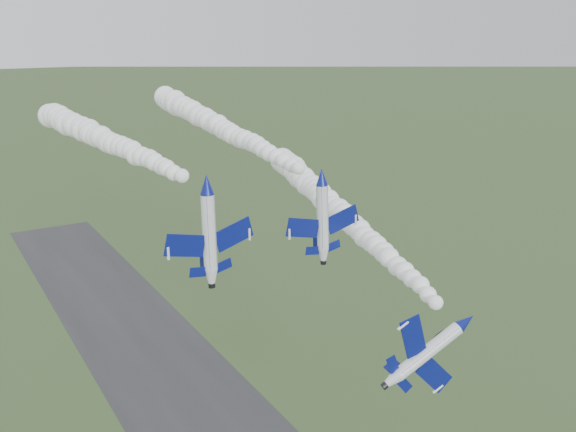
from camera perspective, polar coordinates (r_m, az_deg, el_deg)
name	(u,v)px	position (r m, az deg, el deg)	size (l,w,h in m)	color
jet_lead	(467,322)	(74.94, 15.60, -9.05)	(5.83, 13.10, 9.40)	white
smoke_trail_jet_lead	(341,213)	(103.11, 4.70, 0.28)	(4.90, 64.37, 4.90)	white
jet_pair_left	(207,184)	(75.78, -7.20, 2.81)	(12.04, 14.36, 3.53)	white
smoke_trail_jet_pair_left	(104,139)	(105.60, -16.06, 6.61)	(4.55, 58.54, 4.55)	white
jet_pair_right	(322,177)	(82.89, 3.06, 3.50)	(11.03, 13.27, 3.29)	white
smoke_trail_jet_pair_right	(216,125)	(115.21, -6.38, 8.08)	(4.84, 66.69, 4.84)	white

